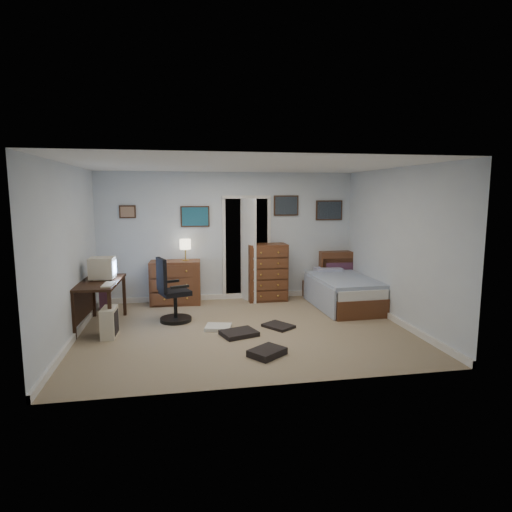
{
  "coord_description": "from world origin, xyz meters",
  "views": [
    {
      "loc": [
        -0.96,
        -6.33,
        2.08
      ],
      "look_at": [
        0.24,
        0.3,
        1.1
      ],
      "focal_mm": 30.0,
      "sensor_mm": 36.0,
      "label": 1
    }
  ],
  "objects": [
    {
      "name": "media_stack",
      "position": [
        -2.32,
        1.57,
        0.39
      ],
      "size": [
        0.16,
        0.16,
        0.79
      ],
      "primitive_type": "cube",
      "rotation": [
        0.0,
        0.0,
        -0.02
      ],
      "color": "maroon",
      "rests_on": "floor"
    },
    {
      "name": "doorway",
      "position": [
        0.35,
        2.27,
        1.0
      ],
      "size": [
        0.96,
        1.12,
        2.05
      ],
      "color": "black",
      "rests_on": "floor"
    },
    {
      "name": "headboard_bookcase",
      "position": [
        2.36,
        1.86,
        0.49
      ],
      "size": [
        1.03,
        0.33,
        0.92
      ],
      "rotation": [
        0.0,
        0.0,
        -0.07
      ],
      "color": "#572F1B",
      "rests_on": "floor"
    },
    {
      "name": "table_lamp",
      "position": [
        -0.85,
        1.77,
        1.13
      ],
      "size": [
        0.22,
        0.22,
        0.4
      ],
      "rotation": [
        0.0,
        0.0,
        -0.07
      ],
      "color": "gold",
      "rests_on": "low_dresser"
    },
    {
      "name": "wall_posters",
      "position": [
        0.57,
        1.98,
        1.75
      ],
      "size": [
        4.38,
        0.04,
        0.6
      ],
      "color": "#331E11",
      "rests_on": "floor"
    },
    {
      "name": "floor_clutter",
      "position": [
        0.02,
        -0.45,
        0.03
      ],
      "size": [
        1.43,
        1.69,
        0.09
      ],
      "rotation": [
        0.0,
        0.0,
        0.22
      ],
      "color": "black",
      "rests_on": "floor"
    },
    {
      "name": "keyboard",
      "position": [
        -2.02,
        0.2,
        0.74
      ],
      "size": [
        0.17,
        0.4,
        0.02
      ],
      "primitive_type": "cube",
      "rotation": [
        0.0,
        0.0,
        -0.05
      ],
      "color": "beige",
      "rests_on": "computer_desk"
    },
    {
      "name": "pc_tower",
      "position": [
        -2.0,
        -0.0,
        0.22
      ],
      "size": [
        0.22,
        0.42,
        0.44
      ],
      "rotation": [
        0.0,
        0.0,
        -0.05
      ],
      "color": "beige",
      "rests_on": "floor"
    },
    {
      "name": "tall_dresser",
      "position": [
        0.72,
        1.75,
        0.56
      ],
      "size": [
        0.76,
        0.45,
        1.12
      ],
      "primitive_type": "cube",
      "rotation": [
        0.0,
        0.0,
        0.01
      ],
      "color": "#572F1B",
      "rests_on": "floor"
    },
    {
      "name": "office_chair",
      "position": [
        -1.11,
        0.6,
        0.41
      ],
      "size": [
        0.65,
        0.65,
        1.07
      ],
      "rotation": [
        0.0,
        0.0,
        0.33
      ],
      "color": "black",
      "rests_on": "floor"
    },
    {
      "name": "floor",
      "position": [
        0.0,
        0.0,
        -0.01
      ],
      "size": [
        5.0,
        4.0,
        0.02
      ],
      "primitive_type": "cube",
      "color": "gray",
      "rests_on": "ground"
    },
    {
      "name": "bed",
      "position": [
        1.99,
        1.05,
        0.29
      ],
      "size": [
        1.05,
        1.89,
        0.61
      ],
      "rotation": [
        0.0,
        0.0,
        0.03
      ],
      "color": "#572F1B",
      "rests_on": "floor"
    },
    {
      "name": "computer_desk",
      "position": [
        -2.29,
        0.55,
        0.56
      ],
      "size": [
        0.65,
        1.29,
        0.73
      ],
      "rotation": [
        0.0,
        0.0,
        -0.05
      ],
      "color": "black",
      "rests_on": "floor"
    },
    {
      "name": "crt_monitor",
      "position": [
        -2.18,
        0.7,
        0.91
      ],
      "size": [
        0.4,
        0.37,
        0.35
      ],
      "rotation": [
        0.0,
        0.0,
        -0.05
      ],
      "color": "beige",
      "rests_on": "computer_desk"
    },
    {
      "name": "low_dresser",
      "position": [
        -1.05,
        1.77,
        0.42
      ],
      "size": [
        0.96,
        0.53,
        0.83
      ],
      "primitive_type": "cube",
      "rotation": [
        0.0,
        0.0,
        -0.07
      ],
      "color": "#572F1B",
      "rests_on": "floor"
    }
  ]
}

